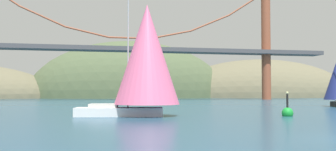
{
  "coord_description": "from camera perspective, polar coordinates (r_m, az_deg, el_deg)",
  "views": [
    {
      "loc": [
        -13.02,
        -16.85,
        2.37
      ],
      "look_at": [
        0.0,
        43.39,
        4.93
      ],
      "focal_mm": 42.0,
      "sensor_mm": 36.0,
      "label": 1
    }
  ],
  "objects": [
    {
      "name": "headland_center",
      "position": [
        152.94,
        -5.44,
        -3.26
      ],
      "size": [
        77.54,
        44.0,
        43.98
      ],
      "primitive_type": "ellipsoid",
      "color": "#4C5B3D",
      "rests_on": "ground_plane"
    },
    {
      "name": "headland_right",
      "position": [
        168.52,
        13.5,
        -3.12
      ],
      "size": [
        78.77,
        44.0,
        31.7
      ],
      "primitive_type": "ellipsoid",
      "color": "#6B664C",
      "rests_on": "ground_plane"
    },
    {
      "name": "suspension_bridge",
      "position": [
        113.37,
        -5.53,
        4.28
      ],
      "size": [
        120.46,
        6.0,
        33.7
      ],
      "color": "brown",
      "rests_on": "ground_plane"
    },
    {
      "name": "sailboat_pink_spinnaker",
      "position": [
        38.51,
        -3.27,
        2.72
      ],
      "size": [
        10.67,
        7.33,
        11.36
      ],
      "color": "white",
      "rests_on": "ground_plane"
    },
    {
      "name": "channel_buoy",
      "position": [
        39.92,
        16.95,
        -5.14
      ],
      "size": [
        1.1,
        1.1,
        2.64
      ],
      "color": "green",
      "rests_on": "ground_plane"
    }
  ]
}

